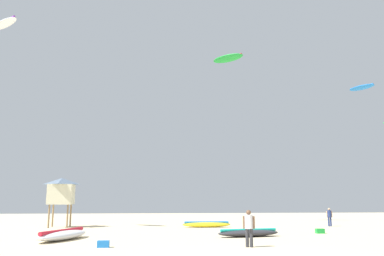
# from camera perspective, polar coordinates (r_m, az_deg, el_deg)

# --- Properties ---
(person_foreground) EXTENTS (0.54, 0.39, 1.74)m
(person_foreground) POSITION_cam_1_polar(r_m,az_deg,el_deg) (19.96, 8.13, -13.59)
(person_foreground) COLOR #2D2D33
(person_foreground) RESTS_ON ground
(person_midground) EXTENTS (0.52, 0.36, 1.59)m
(person_midground) POSITION_cam_1_polar(r_m,az_deg,el_deg) (38.07, 19.02, -11.73)
(person_midground) COLOR navy
(person_midground) RESTS_ON ground
(kite_grounded_near) EXTENTS (4.26, 2.01, 0.48)m
(kite_grounded_near) POSITION_cam_1_polar(r_m,az_deg,el_deg) (25.77, 8.09, -14.61)
(kite_grounded_near) COLOR #2D2D33
(kite_grounded_near) RESTS_ON ground
(kite_grounded_mid) EXTENTS (4.12, 1.19, 0.53)m
(kite_grounded_mid) POSITION_cam_1_polar(r_m,az_deg,el_deg) (34.87, 2.09, -13.59)
(kite_grounded_mid) COLOR yellow
(kite_grounded_mid) RESTS_ON ground
(kite_grounded_far) EXTENTS (2.92, 5.17, 0.59)m
(kite_grounded_far) POSITION_cam_1_polar(r_m,az_deg,el_deg) (24.55, -18.01, -14.30)
(kite_grounded_far) COLOR white
(kite_grounded_far) RESTS_ON ground
(lifeguard_tower) EXTENTS (2.30, 2.30, 4.15)m
(lifeguard_tower) POSITION_cam_1_polar(r_m,az_deg,el_deg) (36.53, -18.14, -8.52)
(lifeguard_tower) COLOR #8C704C
(lifeguard_tower) RESTS_ON ground
(cooler_box) EXTENTS (0.56, 0.36, 0.32)m
(cooler_box) POSITION_cam_1_polar(r_m,az_deg,el_deg) (29.52, 17.80, -13.83)
(cooler_box) COLOR green
(cooler_box) RESTS_ON ground
(gear_bag) EXTENTS (0.56, 0.36, 0.32)m
(gear_bag) POSITION_cam_1_polar(r_m,az_deg,el_deg) (20.17, -12.56, -15.86)
(gear_bag) COLOR blue
(gear_bag) RESTS_ON ground
(kite_aloft_1) EXTENTS (3.28, 3.37, 0.47)m
(kite_aloft_1) POSITION_cam_1_polar(r_m,az_deg,el_deg) (38.42, -25.20, 13.33)
(kite_aloft_1) COLOR white
(kite_aloft_2) EXTENTS (2.46, 3.21, 0.62)m
(kite_aloft_2) POSITION_cam_1_polar(r_m,az_deg,el_deg) (53.13, 23.07, 5.35)
(kite_aloft_2) COLOR blue
(kite_aloft_3) EXTENTS (3.55, 3.33, 0.84)m
(kite_aloft_3) POSITION_cam_1_polar(r_m,az_deg,el_deg) (45.68, 5.14, 9.89)
(kite_aloft_3) COLOR green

